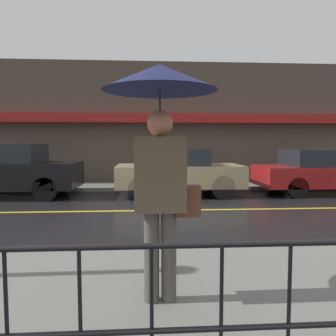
# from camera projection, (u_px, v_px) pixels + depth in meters

# --- Properties ---
(ground_plane) EXTENTS (80.00, 80.00, 0.00)m
(ground_plane) POSITION_uv_depth(u_px,v_px,m) (148.00, 211.00, 8.00)
(ground_plane) COLOR black
(sidewalk_near) EXTENTS (28.00, 3.04, 0.12)m
(sidewalk_near) POSITION_uv_depth(u_px,v_px,m) (150.00, 304.00, 3.23)
(sidewalk_near) COLOR slate
(sidewalk_near) RESTS_ON ground_plane
(sidewalk_far) EXTENTS (28.00, 1.78, 0.12)m
(sidewalk_far) POSITION_uv_depth(u_px,v_px,m) (147.00, 186.00, 12.13)
(sidewalk_far) COLOR slate
(sidewalk_far) RESTS_ON ground_plane
(lane_marking) EXTENTS (25.20, 0.12, 0.01)m
(lane_marking) POSITION_uv_depth(u_px,v_px,m) (148.00, 210.00, 7.99)
(lane_marking) COLOR gold
(lane_marking) RESTS_ON ground_plane
(building_storefront) EXTENTS (28.00, 0.85, 4.82)m
(building_storefront) POSITION_uv_depth(u_px,v_px,m) (147.00, 123.00, 12.95)
(building_storefront) COLOR #4C4238
(building_storefront) RESTS_ON ground_plane
(railing_foreground) EXTENTS (12.00, 0.04, 0.95)m
(railing_foreground) POSITION_uv_depth(u_px,v_px,m) (152.00, 301.00, 1.91)
(railing_foreground) COLOR black
(railing_foreground) RESTS_ON sidewalk_near
(pedestrian) EXTENTS (1.07, 1.07, 2.25)m
(pedestrian) POSITION_uv_depth(u_px,v_px,m) (161.00, 119.00, 3.04)
(pedestrian) COLOR #4C4742
(pedestrian) RESTS_ON sidewalk_near
(car_black) EXTENTS (4.05, 1.86, 1.62)m
(car_black) POSITION_uv_depth(u_px,v_px,m) (10.00, 170.00, 9.98)
(car_black) COLOR black
(car_black) RESTS_ON ground_plane
(car_tan) EXTENTS (3.91, 1.85, 1.49)m
(car_tan) POSITION_uv_depth(u_px,v_px,m) (178.00, 171.00, 10.32)
(car_tan) COLOR tan
(car_tan) RESTS_ON ground_plane
(car_red) EXTENTS (4.61, 1.80, 1.44)m
(car_red) POSITION_uv_depth(u_px,v_px,m) (327.00, 171.00, 10.64)
(car_red) COLOR maroon
(car_red) RESTS_ON ground_plane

